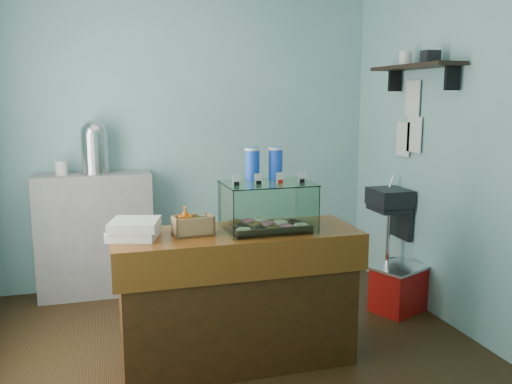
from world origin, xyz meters
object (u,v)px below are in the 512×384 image
object	(u,v)px
coffee_urn	(94,146)
red_cooler	(399,288)
display_case	(266,203)
counter	(237,296)

from	to	relation	value
coffee_urn	red_cooler	size ratio (longest dim) A/B	0.88
red_cooler	coffee_urn	bearing A→B (deg)	131.45
display_case	red_cooler	world-z (taller)	display_case
coffee_urn	display_case	bearing A→B (deg)	-55.26
counter	coffee_urn	xyz separation A→B (m)	(-0.87, 1.57, 0.89)
counter	coffee_urn	distance (m)	2.01
counter	coffee_urn	world-z (taller)	coffee_urn
counter	red_cooler	world-z (taller)	counter
coffee_urn	red_cooler	distance (m)	2.86
display_case	red_cooler	xyz separation A→B (m)	(1.30, 0.45, -0.88)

